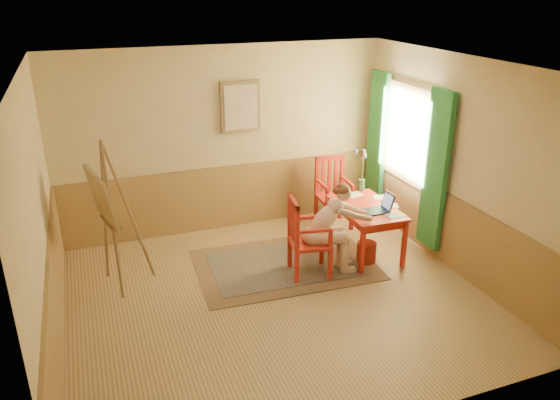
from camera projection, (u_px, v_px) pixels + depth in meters
name	position (u px, v px, depth m)	size (l,w,h in m)	color
room	(276.00, 192.00, 6.11)	(5.04, 4.54, 2.84)	tan
wainscot	(256.00, 234.00, 7.14)	(5.00, 4.50, 1.00)	#9E7842
window	(405.00, 148.00, 7.87)	(0.12, 2.01, 2.20)	white
wall_portrait	(241.00, 107.00, 7.91)	(0.60, 0.05, 0.76)	olive
rug	(285.00, 264.00, 7.38)	(2.48, 1.73, 0.02)	#8C7251
table	(366.00, 212.00, 7.49)	(0.76, 1.23, 0.72)	red
chair_left	(306.00, 237.00, 6.95)	(0.57, 0.55, 1.08)	red
chair_back	(333.00, 192.00, 8.43)	(0.51, 0.53, 1.09)	red
figure	(330.00, 225.00, 6.96)	(0.95, 0.48, 1.24)	beige
laptop	(379.00, 208.00, 7.28)	(0.40, 0.24, 0.24)	#1E2338
papers	(380.00, 203.00, 7.56)	(0.63, 1.07, 0.00)	white
vase	(362.00, 172.00, 7.95)	(0.21, 0.31, 0.62)	#3F724C
wastebasket	(366.00, 252.00, 7.42)	(0.27, 0.27, 0.29)	#AC3021
easel	(106.00, 203.00, 6.44)	(0.72, 0.87, 1.94)	brown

